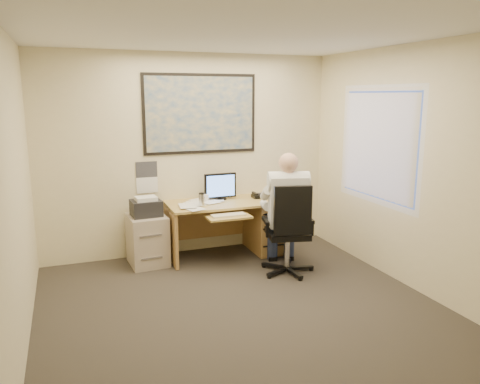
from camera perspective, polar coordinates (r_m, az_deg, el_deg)
name	(u,v)px	position (r m, az deg, el deg)	size (l,w,h in m)	color
room_shell	(252,184)	(4.28, 1.44, 1.00)	(4.00, 4.50, 2.70)	#312C26
desk	(250,221)	(6.47, 1.17, -3.57)	(1.60, 0.97, 1.11)	tan
world_map	(201,114)	(6.37, -4.82, 9.47)	(1.56, 0.03, 1.06)	#1E4C93
wall_calendar	(147,177)	(6.31, -11.29, 1.76)	(0.28, 0.01, 0.42)	white
window_blinds	(378,145)	(5.92, 16.47, 5.46)	(0.06, 1.40, 1.30)	beige
filing_cabinet	(147,235)	(6.15, -11.24, -5.19)	(0.49, 0.58, 0.89)	#B0A08E
office_chair	(290,247)	(5.76, 6.11, -6.73)	(0.81, 0.81, 1.13)	black
person	(287,213)	(5.71, 5.72, -2.60)	(0.63, 0.90, 1.48)	silver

